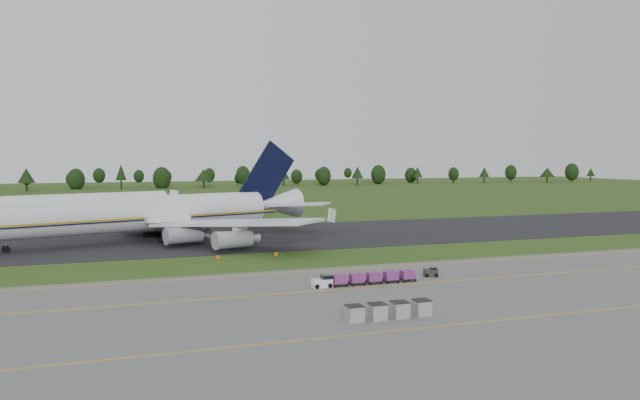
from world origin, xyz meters
name	(u,v)px	position (x,y,z in m)	size (l,w,h in m)	color
ground	(289,260)	(0.00, 0.00, 0.00)	(600.00, 600.00, 0.00)	#2C4916
apron	(383,314)	(0.00, -34.00, 0.03)	(300.00, 52.00, 0.06)	#61615C
taxiway	(249,237)	(0.00, 28.00, 0.04)	(300.00, 40.00, 0.08)	black
apron_markings	(356,298)	(0.00, -26.98, 0.06)	(300.00, 30.20, 0.01)	#EAA40D
tree_line	(139,176)	(-10.84, 219.39, 5.92)	(528.82, 21.12, 11.77)	black
aircraft	(137,213)	(-20.67, 28.35, 5.43)	(67.45, 63.31, 19.00)	silver
baggage_train	(363,278)	(3.70, -20.28, 0.80)	(13.55, 1.44, 1.38)	white
utility_cart	(431,273)	(14.02, -18.55, 0.54)	(1.99, 1.50, 0.97)	#252C1F
uld_row	(389,310)	(-0.24, -35.94, 0.86)	(8.80, 1.60, 1.58)	#949494
edge_markers	(247,256)	(-5.47, 4.23, 0.27)	(9.72, 0.30, 0.60)	#F76507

